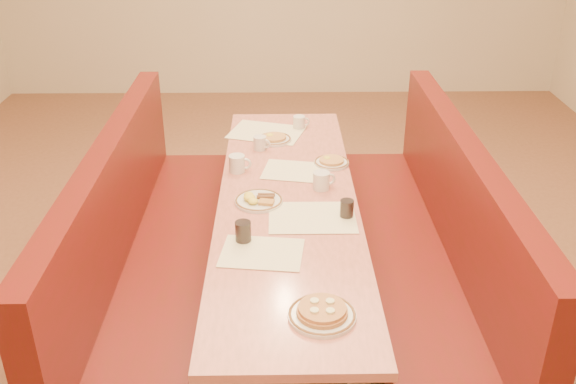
{
  "coord_description": "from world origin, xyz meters",
  "views": [
    {
      "loc": [
        -0.04,
        -2.87,
        2.26
      ],
      "look_at": [
        0.0,
        -0.11,
        0.85
      ],
      "focal_mm": 40.0,
      "sensor_mm": 36.0,
      "label": 1
    }
  ],
  "objects_px": {
    "pancake_plate": "(322,313)",
    "coffee_mug_a": "(322,180)",
    "eggs_plate": "(258,200)",
    "coffee_mug_c": "(300,122)",
    "booth_left": "(150,265)",
    "soda_tumbler_near": "(243,232)",
    "coffee_mug_d": "(260,143)",
    "diner_table": "(288,262)",
    "soda_tumbler_mid": "(347,209)",
    "coffee_mug_b": "(238,163)",
    "booth_right": "(424,263)"
  },
  "relations": [
    {
      "from": "diner_table",
      "to": "coffee_mug_b",
      "type": "height_order",
      "value": "coffee_mug_b"
    },
    {
      "from": "booth_left",
      "to": "soda_tumbler_near",
      "type": "relative_size",
      "value": 25.2
    },
    {
      "from": "coffee_mug_b",
      "to": "booth_left",
      "type": "bearing_deg",
      "value": -139.14
    },
    {
      "from": "booth_left",
      "to": "coffee_mug_b",
      "type": "distance_m",
      "value": 0.72
    },
    {
      "from": "coffee_mug_c",
      "to": "coffee_mug_a",
      "type": "bearing_deg",
      "value": -93.44
    },
    {
      "from": "diner_table",
      "to": "eggs_plate",
      "type": "bearing_deg",
      "value": -168.57
    },
    {
      "from": "eggs_plate",
      "to": "coffee_mug_c",
      "type": "distance_m",
      "value": 1.04
    },
    {
      "from": "booth_right",
      "to": "diner_table",
      "type": "bearing_deg",
      "value": 180.0
    },
    {
      "from": "pancake_plate",
      "to": "coffee_mug_a",
      "type": "xyz_separation_m",
      "value": [
        0.07,
        1.07,
        0.03
      ]
    },
    {
      "from": "coffee_mug_d",
      "to": "coffee_mug_a",
      "type": "bearing_deg",
      "value": -34.81
    },
    {
      "from": "pancake_plate",
      "to": "booth_right",
      "type": "bearing_deg",
      "value": 56.92
    },
    {
      "from": "pancake_plate",
      "to": "coffee_mug_d",
      "type": "distance_m",
      "value": 1.62
    },
    {
      "from": "coffee_mug_c",
      "to": "soda_tumbler_near",
      "type": "relative_size",
      "value": 1.09
    },
    {
      "from": "pancake_plate",
      "to": "eggs_plate",
      "type": "relative_size",
      "value": 1.06
    },
    {
      "from": "booth_left",
      "to": "pancake_plate",
      "type": "distance_m",
      "value": 1.34
    },
    {
      "from": "coffee_mug_d",
      "to": "soda_tumbler_near",
      "type": "bearing_deg",
      "value": -70.08
    },
    {
      "from": "diner_table",
      "to": "booth_left",
      "type": "height_order",
      "value": "booth_left"
    },
    {
      "from": "pancake_plate",
      "to": "coffee_mug_c",
      "type": "distance_m",
      "value": 1.93
    },
    {
      "from": "soda_tumbler_near",
      "to": "booth_right",
      "type": "bearing_deg",
      "value": 23.1
    },
    {
      "from": "coffee_mug_c",
      "to": "eggs_plate",
      "type": "bearing_deg",
      "value": -112.63
    },
    {
      "from": "diner_table",
      "to": "coffee_mug_a",
      "type": "relative_size",
      "value": 20.49
    },
    {
      "from": "booth_right",
      "to": "soda_tumbler_mid",
      "type": "height_order",
      "value": "booth_right"
    },
    {
      "from": "diner_table",
      "to": "coffee_mug_a",
      "type": "height_order",
      "value": "coffee_mug_a"
    },
    {
      "from": "diner_table",
      "to": "soda_tumbler_near",
      "type": "xyz_separation_m",
      "value": [
        -0.21,
        -0.4,
        0.42
      ]
    },
    {
      "from": "booth_left",
      "to": "booth_right",
      "type": "bearing_deg",
      "value": 0.0
    },
    {
      "from": "eggs_plate",
      "to": "soda_tumbler_mid",
      "type": "distance_m",
      "value": 0.46
    },
    {
      "from": "coffee_mug_a",
      "to": "booth_right",
      "type": "bearing_deg",
      "value": -30.57
    },
    {
      "from": "pancake_plate",
      "to": "soda_tumbler_near",
      "type": "distance_m",
      "value": 0.64
    },
    {
      "from": "coffee_mug_c",
      "to": "diner_table",
      "type": "bearing_deg",
      "value": -104.62
    },
    {
      "from": "soda_tumbler_mid",
      "to": "booth_left",
      "type": "bearing_deg",
      "value": 169.69
    },
    {
      "from": "coffee_mug_a",
      "to": "soda_tumbler_near",
      "type": "relative_size",
      "value": 1.23
    },
    {
      "from": "pancake_plate",
      "to": "coffee_mug_d",
      "type": "height_order",
      "value": "coffee_mug_d"
    },
    {
      "from": "soda_tumbler_near",
      "to": "booth_left",
      "type": "bearing_deg",
      "value": 142.82
    },
    {
      "from": "pancake_plate",
      "to": "coffee_mug_a",
      "type": "distance_m",
      "value": 1.07
    },
    {
      "from": "eggs_plate",
      "to": "coffee_mug_d",
      "type": "xyz_separation_m",
      "value": [
        -0.0,
        0.68,
        0.03
      ]
    },
    {
      "from": "coffee_mug_d",
      "to": "soda_tumbler_near",
      "type": "distance_m",
      "value": 1.05
    },
    {
      "from": "pancake_plate",
      "to": "eggs_plate",
      "type": "distance_m",
      "value": 0.96
    },
    {
      "from": "pancake_plate",
      "to": "soda_tumbler_mid",
      "type": "height_order",
      "value": "soda_tumbler_mid"
    },
    {
      "from": "diner_table",
      "to": "coffee_mug_d",
      "type": "relative_size",
      "value": 23.93
    },
    {
      "from": "coffee_mug_d",
      "to": "soda_tumbler_mid",
      "type": "bearing_deg",
      "value": -39.67
    },
    {
      "from": "booth_left",
      "to": "eggs_plate",
      "type": "relative_size",
      "value": 10.36
    },
    {
      "from": "coffee_mug_d",
      "to": "coffee_mug_b",
      "type": "bearing_deg",
      "value": -88.3
    },
    {
      "from": "pancake_plate",
      "to": "coffee_mug_b",
      "type": "bearing_deg",
      "value": 106.57
    },
    {
      "from": "coffee_mug_d",
      "to": "booth_right",
      "type": "bearing_deg",
      "value": -13.3
    },
    {
      "from": "coffee_mug_a",
      "to": "coffee_mug_d",
      "type": "xyz_separation_m",
      "value": [
        -0.33,
        0.52,
        -0.01
      ]
    },
    {
      "from": "coffee_mug_a",
      "to": "soda_tumbler_mid",
      "type": "bearing_deg",
      "value": -90.11
    },
    {
      "from": "booth_left",
      "to": "pancake_plate",
      "type": "bearing_deg",
      "value": -48.29
    },
    {
      "from": "coffee_mug_c",
      "to": "pancake_plate",
      "type": "bearing_deg",
      "value": -98.65
    },
    {
      "from": "soda_tumbler_near",
      "to": "coffee_mug_b",
      "type": "bearing_deg",
      "value": 95.01
    },
    {
      "from": "eggs_plate",
      "to": "soda_tumbler_mid",
      "type": "relative_size",
      "value": 2.67
    }
  ]
}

